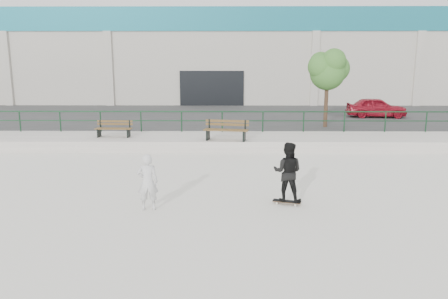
{
  "coord_description": "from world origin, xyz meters",
  "views": [
    {
      "loc": [
        1.3,
        -10.48,
        3.91
      ],
      "look_at": [
        1.18,
        2.0,
        1.39
      ],
      "focal_mm": 35.0,
      "sensor_mm": 36.0,
      "label": 1
    }
  ],
  "objects_px": {
    "tree": "(328,69)",
    "standing_skater": "(288,172)",
    "seated_skater": "(148,182)",
    "bench_right": "(226,130)",
    "skateboard": "(287,202)",
    "red_car": "(376,107)",
    "bench_left": "(114,129)"
  },
  "relations": [
    {
      "from": "bench_right",
      "to": "red_car",
      "type": "height_order",
      "value": "red_car"
    },
    {
      "from": "skateboard",
      "to": "standing_skater",
      "type": "distance_m",
      "value": 0.85
    },
    {
      "from": "bench_right",
      "to": "red_car",
      "type": "xyz_separation_m",
      "value": [
        9.27,
        8.18,
        0.17
      ]
    },
    {
      "from": "bench_left",
      "to": "bench_right",
      "type": "bearing_deg",
      "value": -6.49
    },
    {
      "from": "bench_right",
      "to": "skateboard",
      "type": "xyz_separation_m",
      "value": [
        1.72,
        -7.3,
        -0.87
      ]
    },
    {
      "from": "tree",
      "to": "standing_skater",
      "type": "height_order",
      "value": "tree"
    },
    {
      "from": "tree",
      "to": "red_car",
      "type": "distance_m",
      "value": 6.24
    },
    {
      "from": "tree",
      "to": "skateboard",
      "type": "distance_m",
      "value": 12.4
    },
    {
      "from": "skateboard",
      "to": "seated_skater",
      "type": "relative_size",
      "value": 0.53
    },
    {
      "from": "tree",
      "to": "standing_skater",
      "type": "distance_m",
      "value": 12.18
    },
    {
      "from": "skateboard",
      "to": "bench_left",
      "type": "bearing_deg",
      "value": 147.96
    },
    {
      "from": "standing_skater",
      "to": "seated_skater",
      "type": "distance_m",
      "value": 3.81
    },
    {
      "from": "red_car",
      "to": "skateboard",
      "type": "distance_m",
      "value": 17.25
    },
    {
      "from": "standing_skater",
      "to": "seated_skater",
      "type": "height_order",
      "value": "standing_skater"
    },
    {
      "from": "tree",
      "to": "skateboard",
      "type": "bearing_deg",
      "value": -107.29
    },
    {
      "from": "tree",
      "to": "seated_skater",
      "type": "height_order",
      "value": "tree"
    },
    {
      "from": "bench_right",
      "to": "seated_skater",
      "type": "bearing_deg",
      "value": -94.26
    },
    {
      "from": "tree",
      "to": "seated_skater",
      "type": "xyz_separation_m",
      "value": [
        -7.31,
        -11.86,
        -2.78
      ]
    },
    {
      "from": "bench_right",
      "to": "seated_skater",
      "type": "height_order",
      "value": "seated_skater"
    },
    {
      "from": "bench_right",
      "to": "skateboard",
      "type": "height_order",
      "value": "bench_right"
    },
    {
      "from": "standing_skater",
      "to": "tree",
      "type": "bearing_deg",
      "value": -91.41
    },
    {
      "from": "seated_skater",
      "to": "skateboard",
      "type": "bearing_deg",
      "value": -177.99
    },
    {
      "from": "standing_skater",
      "to": "seated_skater",
      "type": "xyz_separation_m",
      "value": [
        -3.78,
        -0.5,
        -0.16
      ]
    },
    {
      "from": "red_car",
      "to": "standing_skater",
      "type": "height_order",
      "value": "standing_skater"
    },
    {
      "from": "bench_left",
      "to": "red_car",
      "type": "xyz_separation_m",
      "value": [
        14.44,
        7.36,
        0.24
      ]
    },
    {
      "from": "bench_right",
      "to": "skateboard",
      "type": "distance_m",
      "value": 7.55
    },
    {
      "from": "seated_skater",
      "to": "tree",
      "type": "bearing_deg",
      "value": -127.14
    },
    {
      "from": "bench_right",
      "to": "tree",
      "type": "bearing_deg",
      "value": 48.19
    },
    {
      "from": "bench_left",
      "to": "bench_right",
      "type": "relative_size",
      "value": 0.83
    },
    {
      "from": "skateboard",
      "to": "seated_skater",
      "type": "bearing_deg",
      "value": -154.89
    },
    {
      "from": "bench_right",
      "to": "seated_skater",
      "type": "distance_m",
      "value": 8.06
    },
    {
      "from": "bench_right",
      "to": "red_car",
      "type": "relative_size",
      "value": 0.56
    }
  ]
}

